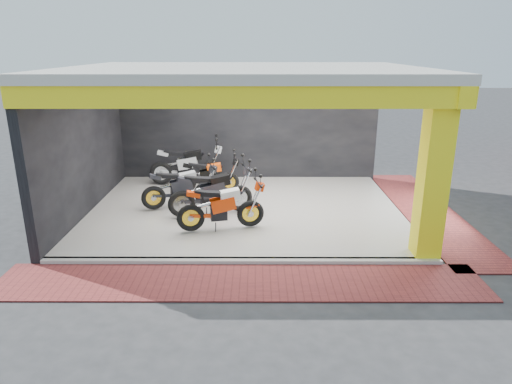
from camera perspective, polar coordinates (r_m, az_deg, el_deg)
ground at (r=10.19m, az=-1.64°, el=-6.34°), size 80.00×80.00×0.00m
showroom_floor at (r=12.03m, az=-1.35°, el=-2.24°), size 8.00×6.00×0.10m
showroom_ceiling at (r=11.32m, az=-1.49°, el=14.90°), size 8.40×6.40×0.20m
back_wall at (r=14.61m, az=-1.09°, el=8.24°), size 8.20×0.20×3.50m
left_wall at (r=12.37m, az=-20.85°, el=5.35°), size 0.20×6.20×3.50m
corner_column at (r=9.53m, az=21.30°, el=1.86°), size 0.50×0.50×3.50m
header_beam_front at (r=8.35m, az=-2.05°, el=11.83°), size 8.40×0.30×0.40m
header_beam_right at (r=11.92m, az=18.64°, el=12.71°), size 0.30×6.40×0.40m
floor_kerb at (r=9.25m, az=-1.83°, el=-8.64°), size 8.00×0.20×0.10m
paver_front at (r=8.58m, az=-2.01°, el=-11.16°), size 9.00×1.40×0.03m
paver_right at (r=12.85m, az=20.60°, el=-2.26°), size 1.40×7.00×0.03m
moto_hero at (r=10.53m, az=-0.70°, el=-1.13°), size 2.25×1.22×1.31m
moto_row_a at (r=12.13m, az=-6.34°, el=1.28°), size 2.25×1.40×1.29m
moto_row_b at (r=11.54m, az=-2.10°, el=0.78°), size 2.42×1.49×1.39m
moto_row_c at (r=13.17m, az=-3.38°, el=2.43°), size 1.98×0.89×1.18m
moto_row_d at (r=14.03m, az=-5.69°, el=3.84°), size 2.40×1.06×1.42m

